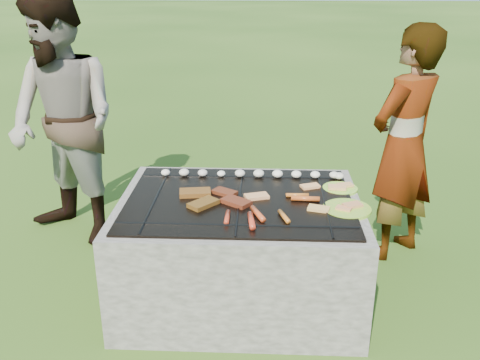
% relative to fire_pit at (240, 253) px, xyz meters
% --- Properties ---
extents(lawn, '(60.00, 60.00, 0.00)m').
position_rel_fire_pit_xyz_m(lawn, '(0.00, 0.00, -0.28)').
color(lawn, '#224310').
rests_on(lawn, ground).
extents(fire_pit, '(1.30, 1.00, 0.62)m').
position_rel_fire_pit_xyz_m(fire_pit, '(0.00, 0.00, 0.00)').
color(fire_pit, '#A0978E').
rests_on(fire_pit, ground).
extents(mushrooms, '(1.08, 0.07, 0.05)m').
position_rel_fire_pit_xyz_m(mushrooms, '(0.10, 0.32, 0.35)').
color(mushrooms, '#F0E9CB').
rests_on(mushrooms, fire_pit).
extents(pork_slabs, '(0.41, 0.31, 0.02)m').
position_rel_fire_pit_xyz_m(pork_slabs, '(-0.15, -0.02, 0.34)').
color(pork_slabs, '#A05A1D').
rests_on(pork_slabs, fire_pit).
extents(sausages, '(0.49, 0.42, 0.03)m').
position_rel_fire_pit_xyz_m(sausages, '(0.16, -0.18, 0.34)').
color(sausages, orange).
rests_on(sausages, fire_pit).
extents(bread_on_grate, '(0.45, 0.39, 0.02)m').
position_rel_fire_pit_xyz_m(bread_on_grate, '(0.26, 0.02, 0.34)').
color(bread_on_grate, '#F0C37A').
rests_on(bread_on_grate, fire_pit).
extents(plate_far, '(0.22, 0.22, 0.03)m').
position_rel_fire_pit_xyz_m(plate_far, '(0.56, 0.18, 0.33)').
color(plate_far, '#E6FF3C').
rests_on(plate_far, fire_pit).
extents(plate_near, '(0.25, 0.25, 0.03)m').
position_rel_fire_pit_xyz_m(plate_near, '(0.56, -0.10, 0.33)').
color(plate_near, gold).
rests_on(plate_near, fire_pit).
extents(cook, '(0.64, 0.62, 1.48)m').
position_rel_fire_pit_xyz_m(cook, '(0.99, 0.57, 0.46)').
color(cook, gray).
rests_on(cook, ground).
extents(bystander, '(1.01, 0.96, 1.66)m').
position_rel_fire_pit_xyz_m(bystander, '(-1.18, 0.69, 0.55)').
color(bystander, '#A09185').
rests_on(bystander, ground).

